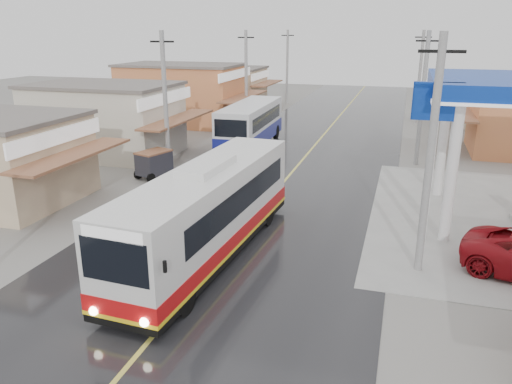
# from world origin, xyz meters

# --- Properties ---
(ground) EXTENTS (120.00, 120.00, 0.00)m
(ground) POSITION_xyz_m (0.00, 0.00, 0.00)
(ground) COLOR slate
(ground) RESTS_ON ground
(road) EXTENTS (12.00, 90.00, 0.02)m
(road) POSITION_xyz_m (0.00, 15.00, 0.01)
(road) COLOR black
(road) RESTS_ON ground
(centre_line) EXTENTS (0.15, 90.00, 0.01)m
(centre_line) POSITION_xyz_m (0.00, 15.00, 0.02)
(centre_line) COLOR #D8CC4C
(centre_line) RESTS_ON road
(shopfronts_left) EXTENTS (11.00, 44.00, 5.20)m
(shopfronts_left) POSITION_xyz_m (-13.00, 18.00, 0.00)
(shopfronts_left) COLOR tan
(shopfronts_left) RESTS_ON ground
(utility_poles_left) EXTENTS (1.60, 50.00, 8.00)m
(utility_poles_left) POSITION_xyz_m (-7.00, 16.00, 0.00)
(utility_poles_left) COLOR gray
(utility_poles_left) RESTS_ON ground
(utility_poles_right) EXTENTS (1.60, 36.00, 8.00)m
(utility_poles_right) POSITION_xyz_m (7.00, 15.00, 0.00)
(utility_poles_right) COLOR gray
(utility_poles_right) RESTS_ON ground
(coach_bus) EXTENTS (3.22, 11.56, 3.57)m
(coach_bus) POSITION_xyz_m (-0.44, -0.93, 1.72)
(coach_bus) COLOR silver
(coach_bus) RESTS_ON road
(second_bus) EXTENTS (2.68, 9.22, 3.04)m
(second_bus) POSITION_xyz_m (-4.37, 16.79, 1.64)
(second_bus) COLOR silver
(second_bus) RESTS_ON road
(cyclist) EXTENTS (1.01, 1.90, 1.94)m
(cyclist) POSITION_xyz_m (-3.34, 9.79, 0.64)
(cyclist) COLOR black
(cyclist) RESTS_ON ground
(tricycle_near) EXTENTS (1.85, 2.34, 1.57)m
(tricycle_near) POSITION_xyz_m (-7.23, 7.62, 0.89)
(tricycle_near) COLOR #26262D
(tricycle_near) RESTS_ON ground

